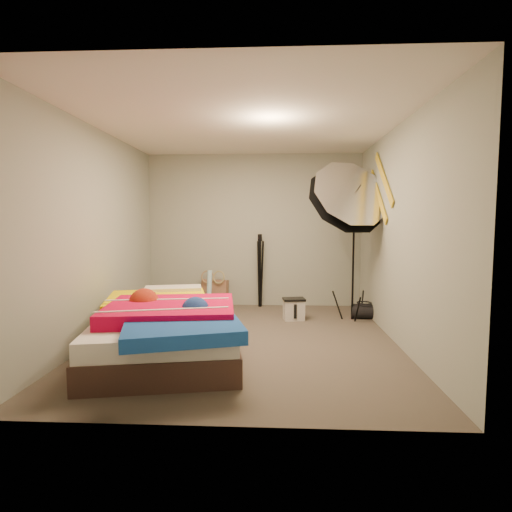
# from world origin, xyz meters

# --- Properties ---
(floor) EXTENTS (4.00, 4.00, 0.00)m
(floor) POSITION_xyz_m (0.00, 0.00, 0.00)
(floor) COLOR brown
(floor) RESTS_ON ground
(ceiling) EXTENTS (4.00, 4.00, 0.00)m
(ceiling) POSITION_xyz_m (0.00, 0.00, 2.50)
(ceiling) COLOR silver
(ceiling) RESTS_ON wall_back
(wall_back) EXTENTS (3.50, 0.00, 3.50)m
(wall_back) POSITION_xyz_m (0.00, 2.00, 1.25)
(wall_back) COLOR gray
(wall_back) RESTS_ON floor
(wall_front) EXTENTS (3.50, 0.00, 3.50)m
(wall_front) POSITION_xyz_m (0.00, -2.00, 1.25)
(wall_front) COLOR gray
(wall_front) RESTS_ON floor
(wall_left) EXTENTS (0.00, 4.00, 4.00)m
(wall_left) POSITION_xyz_m (-1.75, 0.00, 1.25)
(wall_left) COLOR gray
(wall_left) RESTS_ON floor
(wall_right) EXTENTS (0.00, 4.00, 4.00)m
(wall_right) POSITION_xyz_m (1.75, 0.00, 1.25)
(wall_right) COLOR gray
(wall_right) RESTS_ON floor
(tote_bag) EXTENTS (0.47, 0.28, 0.45)m
(tote_bag) POSITION_xyz_m (-0.65, 1.90, 0.22)
(tote_bag) COLOR #9C6F54
(tote_bag) RESTS_ON floor
(wrapping_roll) EXTENTS (0.09, 0.19, 0.65)m
(wrapping_roll) POSITION_xyz_m (-0.67, 1.45, 0.32)
(wrapping_roll) COLOR #5EACC0
(wrapping_roll) RESTS_ON floor
(camera_case) EXTENTS (0.31, 0.24, 0.29)m
(camera_case) POSITION_xyz_m (0.62, 1.02, 0.14)
(camera_case) COLOR beige
(camera_case) RESTS_ON floor
(duffel_bag) EXTENTS (0.36, 0.24, 0.21)m
(duffel_bag) POSITION_xyz_m (1.64, 1.14, 0.11)
(duffel_bag) COLOR black
(duffel_bag) RESTS_ON floor
(wall_stripe_upper) EXTENTS (0.02, 0.91, 0.78)m
(wall_stripe_upper) POSITION_xyz_m (1.73, 0.60, 1.95)
(wall_stripe_upper) COLOR gold
(wall_stripe_upper) RESTS_ON wall_right
(wall_stripe_lower) EXTENTS (0.02, 0.91, 0.78)m
(wall_stripe_lower) POSITION_xyz_m (1.73, 0.85, 1.75)
(wall_stripe_lower) COLOR gold
(wall_stripe_lower) RESTS_ON wall_right
(bed) EXTENTS (1.79, 2.32, 0.59)m
(bed) POSITION_xyz_m (-0.77, -0.55, 0.29)
(bed) COLOR #432C25
(bed) RESTS_ON floor
(photo_umbrella) EXTENTS (1.26, 1.06, 2.35)m
(photo_umbrella) POSITION_xyz_m (1.32, 0.90, 1.69)
(photo_umbrella) COLOR black
(photo_umbrella) RESTS_ON floor
(camera_tripod) EXTENTS (0.07, 0.07, 1.20)m
(camera_tripod) POSITION_xyz_m (0.10, 1.87, 0.69)
(camera_tripod) COLOR black
(camera_tripod) RESTS_ON floor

